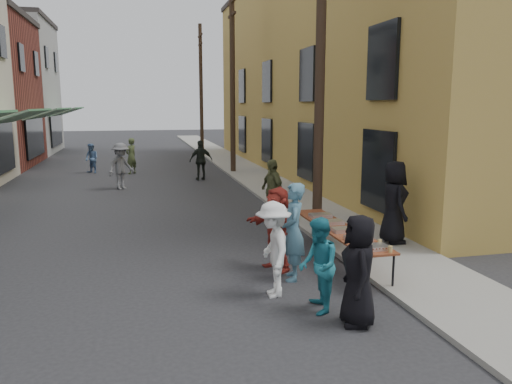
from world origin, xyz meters
name	(u,v)px	position (x,y,z in m)	size (l,w,h in m)	color
ground	(162,281)	(0.00, 0.00, 0.00)	(120.00, 120.00, 0.00)	#28282B
sidewalk	(247,172)	(5.00, 15.00, 0.05)	(2.20, 60.00, 0.10)	gray
building_ochre	(370,72)	(11.10, 14.00, 5.00)	(10.00, 28.00, 10.00)	#B89741
utility_pole_near	(320,60)	(4.30, 3.00, 4.50)	(0.26, 0.26, 9.00)	#2D2116
utility_pole_mid	(232,81)	(4.30, 15.00, 4.50)	(0.26, 0.26, 9.00)	#2D2116
utility_pole_far	(201,89)	(4.30, 27.00, 4.50)	(0.26, 0.26, 9.00)	#2D2116
serving_table	(339,230)	(3.80, 0.34, 0.71)	(0.70, 4.00, 0.75)	#632B17
catering_tray_sausage	(374,247)	(3.80, -1.31, 0.79)	(0.50, 0.33, 0.08)	maroon
catering_tray_foil_b	(359,238)	(3.80, -0.66, 0.79)	(0.50, 0.33, 0.08)	#B2B2B7
catering_tray_buns	(344,230)	(3.80, 0.04, 0.79)	(0.50, 0.33, 0.08)	tan
catering_tray_foil_d	(332,222)	(3.80, 0.74, 0.79)	(0.50, 0.33, 0.08)	#B2B2B7
catering_tray_buns_end	(320,215)	(3.80, 1.44, 0.79)	(0.50, 0.33, 0.08)	tan
condiment_jar_a	(370,253)	(3.58, -1.61, 0.79)	(0.07, 0.07, 0.08)	#A57F26
condiment_jar_b	(368,251)	(3.58, -1.51, 0.79)	(0.07, 0.07, 0.08)	#A57F26
condiment_jar_c	(365,250)	(3.58, -1.41, 0.79)	(0.07, 0.07, 0.08)	#A57F26
cup_stack	(390,249)	(4.00, -1.56, 0.81)	(0.08, 0.08, 0.12)	tan
guest_front_a	(359,270)	(2.86, -2.67, 0.87)	(0.85, 0.55, 1.75)	black
guest_front_b	(293,232)	(2.51, -0.49, 0.96)	(0.70, 0.46, 1.91)	teal
guest_front_c	(318,265)	(2.43, -2.07, 0.79)	(0.77, 0.60, 1.58)	teal
guest_front_d	(273,249)	(1.90, -1.23, 0.86)	(1.11, 0.64, 1.72)	white
guest_front_e	(272,191)	(3.40, 4.31, 0.92)	(1.08, 0.45, 1.84)	#5E653A
guest_queue_back	(277,228)	(2.37, 0.16, 0.87)	(1.62, 0.51, 1.74)	maroon
server	(394,202)	(5.55, 1.16, 1.09)	(0.96, 0.63, 1.97)	black
passerby_left	(121,166)	(-1.02, 11.23, 0.94)	(1.21, 0.70, 1.87)	slate
passerby_mid	(201,160)	(2.43, 12.96, 0.90)	(1.06, 0.44, 1.81)	black
passerby_right	(131,156)	(-0.65, 15.88, 0.88)	(0.65, 0.42, 1.77)	#4A5833
passerby_far	(92,158)	(-2.58, 16.58, 0.74)	(0.72, 0.56, 1.48)	#577AA9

